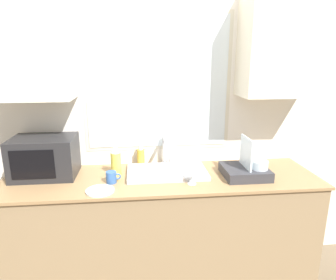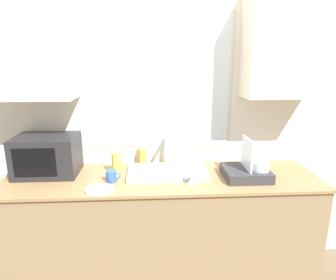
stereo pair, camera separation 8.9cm
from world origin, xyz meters
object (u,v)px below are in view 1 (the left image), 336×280
object	(u,v)px
faucet	(165,148)
spray_bottle	(116,160)
soap_bottle	(141,157)
wine_glass	(192,169)
microwave	(45,157)
dish_rack	(246,169)
mug_near_sink	(112,177)

from	to	relation	value
faucet	spray_bottle	distance (m)	0.41
soap_bottle	wine_glass	world-z (taller)	soap_bottle
microwave	wine_glass	world-z (taller)	microwave
dish_rack	spray_bottle	size ratio (longest dim) A/B	1.38
spray_bottle	soap_bottle	bearing A→B (deg)	42.57
dish_rack	spray_bottle	xyz separation A→B (m)	(-0.93, 0.14, 0.06)
dish_rack	wine_glass	xyz separation A→B (m)	(-0.41, -0.10, 0.06)
wine_glass	mug_near_sink	bearing A→B (deg)	171.49
mug_near_sink	faucet	bearing A→B (deg)	37.22
spray_bottle	wine_glass	bearing A→B (deg)	-24.06
dish_rack	spray_bottle	world-z (taller)	dish_rack
faucet	wine_glass	world-z (taller)	faucet
wine_glass	microwave	bearing A→B (deg)	165.73
microwave	spray_bottle	distance (m)	0.51
microwave	mug_near_sink	xyz separation A→B (m)	(0.48, -0.18, -0.10)
microwave	soap_bottle	world-z (taller)	microwave
faucet	soap_bottle	xyz separation A→B (m)	(-0.19, 0.02, -0.07)
spray_bottle	mug_near_sink	distance (m)	0.17
faucet	dish_rack	xyz separation A→B (m)	(0.56, -0.29, -0.09)
soap_bottle	microwave	bearing A→B (deg)	-168.46
soap_bottle	dish_rack	bearing A→B (deg)	-22.08
mug_near_sink	microwave	bearing A→B (deg)	159.57
microwave	dish_rack	distance (m)	1.45
soap_bottle	mug_near_sink	xyz separation A→B (m)	(-0.21, -0.32, -0.03)
mug_near_sink	wine_glass	distance (m)	0.55
microwave	spray_bottle	bearing A→B (deg)	-3.18
spray_bottle	dish_rack	bearing A→B (deg)	-8.32
soap_bottle	faucet	bearing A→B (deg)	-5.19
spray_bottle	wine_glass	xyz separation A→B (m)	(0.52, -0.23, -0.00)
microwave	mug_near_sink	distance (m)	0.52
dish_rack	soap_bottle	size ratio (longest dim) A/B	1.85
microwave	mug_near_sink	world-z (taller)	microwave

